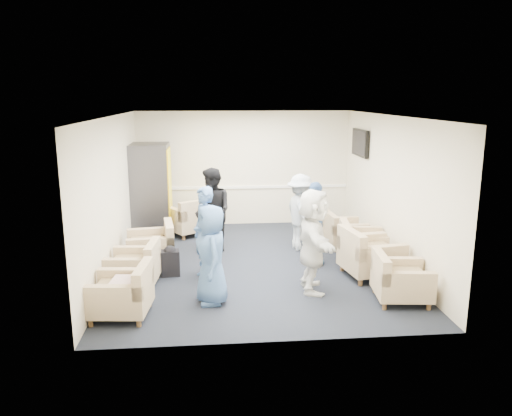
{
  "coord_description": "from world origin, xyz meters",
  "views": [
    {
      "loc": [
        -0.8,
        -8.74,
        3.05
      ],
      "look_at": [
        0.03,
        0.2,
        1.02
      ],
      "focal_mm": 35.0,
      "sensor_mm": 36.0,
      "label": 1
    }
  ],
  "objects": [
    {
      "name": "backpack",
      "position": [
        -1.52,
        -0.46,
        0.28
      ],
      "size": [
        0.34,
        0.26,
        0.54
      ],
      "rotation": [
        0.0,
        0.0,
        0.12
      ],
      "color": "black",
      "rests_on": "floor"
    },
    {
      "name": "armchair_corner",
      "position": [
        -1.26,
        2.14,
        0.35
      ],
      "size": [
        1.22,
        1.22,
        0.7
      ],
      "rotation": [
        0.0,
        0.0,
        3.72
      ],
      "color": "tan",
      "rests_on": "floor"
    },
    {
      "name": "person_front_right",
      "position": [
        0.79,
        -1.35,
        0.83
      ],
      "size": [
        0.6,
        1.57,
        1.65
      ],
      "primitive_type": "imported",
      "rotation": [
        0.0,
        0.0,
        1.49
      ],
      "color": "white",
      "rests_on": "floor"
    },
    {
      "name": "vending_machine",
      "position": [
        -2.09,
        2.19,
        1.02
      ],
      "size": [
        0.82,
        0.96,
        2.03
      ],
      "color": "#494850",
      "rests_on": "floor"
    },
    {
      "name": "floor",
      "position": [
        0.0,
        0.0,
        0.0
      ],
      "size": [
        6.0,
        6.0,
        0.0
      ],
      "primitive_type": "plane",
      "color": "black",
      "rests_on": "ground"
    },
    {
      "name": "armchair_right_midnear",
      "position": [
        1.86,
        -0.83,
        0.36
      ],
      "size": [
        1.03,
        1.03,
        0.72
      ],
      "rotation": [
        0.0,
        0.0,
        1.73
      ],
      "color": "tan",
      "rests_on": "floor"
    },
    {
      "name": "person_back_right",
      "position": [
        0.98,
        0.82,
        0.77
      ],
      "size": [
        0.75,
        1.08,
        1.54
      ],
      "primitive_type": "imported",
      "rotation": [
        0.0,
        0.0,
        1.77
      ],
      "color": "silver",
      "rests_on": "floor"
    },
    {
      "name": "armchair_right_near",
      "position": [
        1.99,
        -1.89,
        0.32
      ],
      "size": [
        0.87,
        0.87,
        0.63
      ],
      "rotation": [
        0.0,
        0.0,
        1.46
      ],
      "color": "tan",
      "rests_on": "floor"
    },
    {
      "name": "front_wall",
      "position": [
        0.0,
        -3.0,
        1.35
      ],
      "size": [
        5.0,
        0.02,
        2.7
      ],
      "primitive_type": "cube",
      "color": "beige",
      "rests_on": "floor"
    },
    {
      "name": "tv",
      "position": [
        2.44,
        1.8,
        2.05
      ],
      "size": [
        0.1,
        1.0,
        0.58
      ],
      "color": "black",
      "rests_on": "right_wall"
    },
    {
      "name": "back_wall",
      "position": [
        0.0,
        3.0,
        1.35
      ],
      "size": [
        5.0,
        0.02,
        2.7
      ],
      "primitive_type": "cube",
      "color": "beige",
      "rests_on": "floor"
    },
    {
      "name": "person_back_left",
      "position": [
        -0.76,
        0.83,
        0.84
      ],
      "size": [
        0.98,
        1.03,
        1.68
      ],
      "primitive_type": "imported",
      "rotation": [
        0.0,
        0.0,
        -0.97
      ],
      "color": "black",
      "rests_on": "floor"
    },
    {
      "name": "armchair_left_far",
      "position": [
        -1.86,
        0.14,
        0.33
      ],
      "size": [
        0.93,
        0.93,
        0.67
      ],
      "rotation": [
        0.0,
        0.0,
        -1.44
      ],
      "color": "tan",
      "rests_on": "floor"
    },
    {
      "name": "person_front_left",
      "position": [
        -0.81,
        -1.68,
        0.75
      ],
      "size": [
        0.6,
        0.81,
        1.5
      ],
      "primitive_type": "imported",
      "rotation": [
        0.0,
        0.0,
        -1.39
      ],
      "color": "#456BA6",
      "rests_on": "floor"
    },
    {
      "name": "chair_rail",
      "position": [
        0.0,
        2.98,
        0.9
      ],
      "size": [
        4.98,
        0.04,
        0.06
      ],
      "primitive_type": "cube",
      "color": "white",
      "rests_on": "back_wall"
    },
    {
      "name": "pillow",
      "position": [
        -2.04,
        -2.05,
        0.49
      ],
      "size": [
        0.35,
        0.44,
        0.12
      ],
      "primitive_type": "cube",
      "rotation": [
        0.0,
        0.0,
        -1.67
      ],
      "color": "beige",
      "rests_on": "armchair_left_near"
    },
    {
      "name": "armchair_right_midfar",
      "position": [
        1.95,
        -0.05,
        0.32
      ],
      "size": [
        0.92,
        0.92,
        0.65
      ],
      "rotation": [
        0.0,
        0.0,
        1.42
      ],
      "color": "tan",
      "rests_on": "floor"
    },
    {
      "name": "ceiling",
      "position": [
        0.0,
        0.0,
        2.7
      ],
      "size": [
        6.0,
        6.0,
        0.0
      ],
      "primitive_type": "plane",
      "rotation": [
        3.14,
        0.0,
        0.0
      ],
      "color": "white",
      "rests_on": "back_wall"
    },
    {
      "name": "right_wall",
      "position": [
        2.5,
        0.0,
        1.35
      ],
      "size": [
        0.02,
        6.0,
        2.7
      ],
      "primitive_type": "cube",
      "color": "beige",
      "rests_on": "floor"
    },
    {
      "name": "person_mid_right",
      "position": [
        1.09,
        -0.04,
        0.76
      ],
      "size": [
        0.41,
        0.91,
        1.53
      ],
      "primitive_type": "imported",
      "rotation": [
        0.0,
        0.0,
        1.53
      ],
      "color": "#456BA6",
      "rests_on": "floor"
    },
    {
      "name": "armchair_left_near",
      "position": [
        -2.04,
        -2.06,
        0.32
      ],
      "size": [
        0.88,
        0.88,
        0.64
      ],
      "rotation": [
        0.0,
        0.0,
        -1.67
      ],
      "color": "tan",
      "rests_on": "floor"
    },
    {
      "name": "person_mid_left",
      "position": [
        -0.92,
        -0.61,
        0.79
      ],
      "size": [
        0.57,
        0.68,
        1.58
      ],
      "primitive_type": "imported",
      "rotation": [
        0.0,
        0.0,
        -1.17
      ],
      "color": "#456BA6",
      "rests_on": "floor"
    },
    {
      "name": "armchair_right_far",
      "position": [
        1.89,
        0.9,
        0.3
      ],
      "size": [
        0.81,
        0.81,
        0.6
      ],
      "rotation": [
        0.0,
        0.0,
        1.64
      ],
      "color": "tan",
      "rests_on": "floor"
    },
    {
      "name": "armchair_left_mid",
      "position": [
        -2.03,
        -0.89,
        0.31
      ],
      "size": [
        0.84,
        0.84,
        0.62
      ],
      "rotation": [
        0.0,
        0.0,
        -1.65
      ],
      "color": "tan",
      "rests_on": "floor"
    },
    {
      "name": "left_wall",
      "position": [
        -2.5,
        0.0,
        1.35
      ],
      "size": [
        0.02,
        6.0,
        2.7
      ],
      "primitive_type": "cube",
      "color": "beige",
      "rests_on": "floor"
    }
  ]
}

